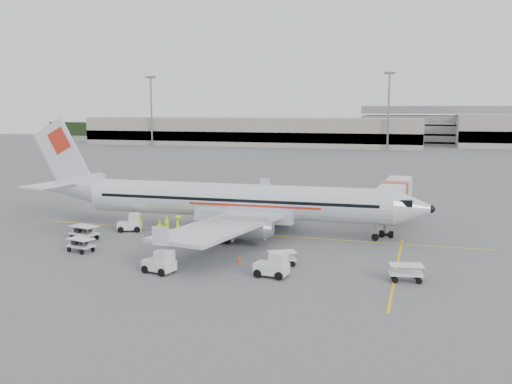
# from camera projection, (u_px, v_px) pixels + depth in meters

# --- Properties ---
(ground) EXTENTS (360.00, 360.00, 0.00)m
(ground) POSITION_uv_depth(u_px,v_px,m) (250.00, 234.00, 54.24)
(ground) COLOR #56595B
(stripe_lead) EXTENTS (44.00, 0.20, 0.01)m
(stripe_lead) POSITION_uv_depth(u_px,v_px,m) (250.00, 234.00, 54.24)
(stripe_lead) COLOR yellow
(stripe_lead) RESTS_ON ground
(stripe_cross) EXTENTS (0.20, 20.00, 0.01)m
(stripe_cross) POSITION_uv_depth(u_px,v_px,m) (397.00, 268.00, 42.69)
(stripe_cross) COLOR yellow
(stripe_cross) RESTS_ON ground
(terminal_west) EXTENTS (110.00, 22.00, 9.00)m
(terminal_west) POSITION_uv_depth(u_px,v_px,m) (251.00, 132.00, 188.19)
(terminal_west) COLOR gray
(terminal_west) RESTS_ON ground
(parking_garage) EXTENTS (62.00, 24.00, 14.00)m
(parking_garage) POSITION_uv_depth(u_px,v_px,m) (455.00, 123.00, 197.87)
(parking_garage) COLOR slate
(parking_garage) RESTS_ON ground
(treeline) EXTENTS (300.00, 3.00, 6.00)m
(treeline) POSITION_uv_depth(u_px,v_px,m) (384.00, 132.00, 219.75)
(treeline) COLOR black
(treeline) RESTS_ON ground
(mast_west) EXTENTS (3.20, 1.20, 22.00)m
(mast_west) POSITION_uv_depth(u_px,v_px,m) (151.00, 112.00, 184.36)
(mast_west) COLOR slate
(mast_west) RESTS_ON ground
(mast_center) EXTENTS (3.20, 1.20, 22.00)m
(mast_center) POSITION_uv_depth(u_px,v_px,m) (388.00, 112.00, 163.13)
(mast_center) COLOR slate
(mast_center) RESTS_ON ground
(aircraft) EXTENTS (39.44, 31.23, 10.69)m
(aircraft) POSITION_uv_depth(u_px,v_px,m) (237.00, 178.00, 54.22)
(aircraft) COLOR silver
(aircraft) RESTS_ON ground
(jet_bridge) EXTENTS (4.08, 17.12, 4.46)m
(jet_bridge) POSITION_uv_depth(u_px,v_px,m) (394.00, 204.00, 58.34)
(jet_bridge) COLOR silver
(jet_bridge) RESTS_ON ground
(belt_loader) EXTENTS (5.12, 2.78, 2.63)m
(belt_loader) POSITION_uv_depth(u_px,v_px,m) (214.00, 228.00, 50.85)
(belt_loader) COLOR silver
(belt_loader) RESTS_ON ground
(tug_fore) EXTENTS (2.48, 1.58, 1.82)m
(tug_fore) POSITION_uv_depth(u_px,v_px,m) (271.00, 264.00, 40.46)
(tug_fore) COLOR silver
(tug_fore) RESTS_ON ground
(tug_mid) EXTENTS (2.55, 1.85, 1.77)m
(tug_mid) POSITION_uv_depth(u_px,v_px,m) (159.00, 261.00, 41.40)
(tug_mid) COLOR silver
(tug_mid) RESTS_ON ground
(tug_aft) EXTENTS (2.62, 2.06, 1.78)m
(tug_aft) POSITION_uv_depth(u_px,v_px,m) (130.00, 222.00, 55.53)
(tug_aft) COLOR silver
(tug_aft) RESTS_ON ground
(cart_loaded_a) EXTENTS (2.49, 1.87, 1.16)m
(cart_loaded_a) POSITION_uv_depth(u_px,v_px,m) (81.00, 245.00, 47.49)
(cart_loaded_a) COLOR silver
(cart_loaded_a) RESTS_ON ground
(cart_loaded_b) EXTENTS (2.84, 2.08, 1.33)m
(cart_loaded_b) POSITION_uv_depth(u_px,v_px,m) (84.00, 233.00, 51.84)
(cart_loaded_b) COLOR silver
(cart_loaded_b) RESTS_ON ground
(cart_empty_a) EXTENTS (2.42, 2.07, 1.09)m
(cart_empty_a) POSITION_uv_depth(u_px,v_px,m) (282.00, 258.00, 43.40)
(cart_empty_a) COLOR silver
(cart_empty_a) RESTS_ON ground
(cart_empty_b) EXTENTS (2.49, 1.73, 1.19)m
(cart_empty_b) POSITION_uv_depth(u_px,v_px,m) (406.00, 273.00, 39.42)
(cart_empty_b) COLOR silver
(cart_empty_b) RESTS_ON ground
(cone_port) EXTENTS (0.35, 0.35, 0.57)m
(cone_port) POSITION_uv_depth(u_px,v_px,m) (316.00, 203.00, 70.70)
(cone_port) COLOR #E5410F
(cone_port) RESTS_ON ground
(cone_stbd) EXTENTS (0.34, 0.34, 0.56)m
(cone_stbd) POSITION_uv_depth(u_px,v_px,m) (239.00, 259.00, 44.37)
(cone_stbd) COLOR #E5410F
(cone_stbd) RESTS_ON ground
(crew_a) EXTENTS (0.69, 0.69, 1.62)m
(crew_a) POSITION_uv_depth(u_px,v_px,m) (167.00, 224.00, 54.94)
(crew_a) COLOR #ABE411
(crew_a) RESTS_ON ground
(crew_b) EXTENTS (1.04, 1.04, 1.69)m
(crew_b) POSITION_uv_depth(u_px,v_px,m) (139.00, 224.00, 55.10)
(crew_b) COLOR #ABE411
(crew_b) RESTS_ON ground
(crew_c) EXTENTS (1.02, 1.33, 1.82)m
(crew_c) POSITION_uv_depth(u_px,v_px,m) (179.00, 224.00, 54.34)
(crew_c) COLOR #ABE411
(crew_c) RESTS_ON ground
(crew_d) EXTENTS (1.05, 0.73, 1.65)m
(crew_d) POSITION_uv_depth(u_px,v_px,m) (160.00, 229.00, 52.67)
(crew_d) COLOR #ABE411
(crew_d) RESTS_ON ground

